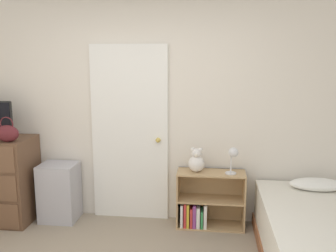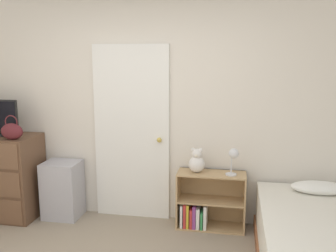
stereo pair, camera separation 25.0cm
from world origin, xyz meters
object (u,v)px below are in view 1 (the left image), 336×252
object	(u,v)px
bookshelf	(204,204)
bed	(334,242)
storage_bin	(59,192)
handbag	(7,133)
teddy_bear	(196,161)
desk_lamp	(233,155)

from	to	relation	value
bookshelf	bed	bearing A→B (deg)	-32.86
storage_bin	bookshelf	world-z (taller)	storage_bin
handbag	teddy_bear	bearing A→B (deg)	8.01
handbag	storage_bin	distance (m)	0.89
bookshelf	desk_lamp	size ratio (longest dim) A/B	2.52
bookshelf	bed	size ratio (longest dim) A/B	0.41
storage_bin	bed	size ratio (longest dim) A/B	0.37
handbag	bed	size ratio (longest dim) A/B	0.15
storage_bin	desk_lamp	size ratio (longest dim) A/B	2.26
storage_bin	bookshelf	distance (m)	1.67
handbag	teddy_bear	size ratio (longest dim) A/B	1.01
desk_lamp	bed	distance (m)	1.26
storage_bin	desk_lamp	xyz separation A→B (m)	(1.97, -0.02, 0.51)
handbag	teddy_bear	xyz separation A→B (m)	(2.01, 0.28, -0.32)
bookshelf	desk_lamp	xyz separation A→B (m)	(0.30, -0.05, 0.59)
bed	handbag	bearing A→B (deg)	171.92
handbag	bookshelf	bearing A→B (deg)	7.80
teddy_bear	bed	xyz separation A→B (m)	(1.26, -0.75, -0.48)
storage_bin	teddy_bear	world-z (taller)	teddy_bear
teddy_bear	desk_lamp	size ratio (longest dim) A/B	0.92
handbag	bookshelf	size ratio (longest dim) A/B	0.37
bookshelf	bed	world-z (taller)	same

